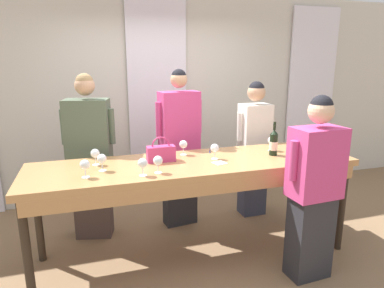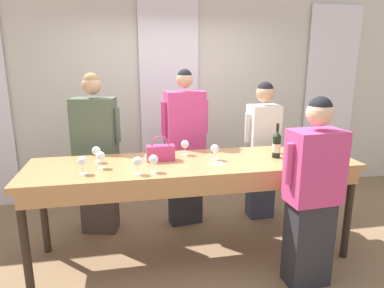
% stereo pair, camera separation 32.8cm
% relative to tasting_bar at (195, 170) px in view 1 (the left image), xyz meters
% --- Properties ---
extents(ground_plane, '(18.00, 18.00, 0.00)m').
position_rel_tasting_bar_xyz_m(ground_plane, '(0.00, 0.02, -0.90)').
color(ground_plane, '#846647').
extents(wall_back, '(12.00, 0.06, 2.80)m').
position_rel_tasting_bar_xyz_m(wall_back, '(0.00, 1.77, 0.50)').
color(wall_back, beige).
rests_on(wall_back, ground_plane).
extents(curtain_panel_center, '(0.81, 0.03, 2.69)m').
position_rel_tasting_bar_xyz_m(curtain_panel_center, '(0.00, 1.71, 0.44)').
color(curtain_panel_center, white).
rests_on(curtain_panel_center, ground_plane).
extents(curtain_panel_right, '(0.81, 0.03, 2.69)m').
position_rel_tasting_bar_xyz_m(curtain_panel_right, '(2.46, 1.71, 0.44)').
color(curtain_panel_right, white).
rests_on(curtain_panel_right, ground_plane).
extents(tasting_bar, '(3.08, 0.83, 0.98)m').
position_rel_tasting_bar_xyz_m(tasting_bar, '(0.00, 0.00, 0.00)').
color(tasting_bar, '#B27F4C').
rests_on(tasting_bar, ground_plane).
extents(wine_bottle, '(0.08, 0.08, 0.34)m').
position_rel_tasting_bar_xyz_m(wine_bottle, '(0.82, -0.00, 0.21)').
color(wine_bottle, black).
rests_on(wine_bottle, tasting_bar).
extents(handbag, '(0.26, 0.11, 0.24)m').
position_rel_tasting_bar_xyz_m(handbag, '(-0.30, 0.12, 0.16)').
color(handbag, '#C63870').
rests_on(handbag, tasting_bar).
extents(wine_glass_front_left, '(0.08, 0.08, 0.15)m').
position_rel_tasting_bar_xyz_m(wine_glass_front_left, '(-0.99, -0.15, 0.19)').
color(wine_glass_front_left, white).
rests_on(wine_glass_front_left, tasting_bar).
extents(wine_glass_front_mid, '(0.08, 0.08, 0.15)m').
position_rel_tasting_bar_xyz_m(wine_glass_front_mid, '(-0.90, 0.18, 0.19)').
color(wine_glass_front_mid, white).
rests_on(wine_glass_front_mid, tasting_bar).
extents(wine_glass_front_right, '(0.08, 0.08, 0.15)m').
position_rel_tasting_bar_xyz_m(wine_glass_front_right, '(1.25, -0.20, 0.19)').
color(wine_glass_front_right, white).
rests_on(wine_glass_front_right, tasting_bar).
extents(wine_glass_center_left, '(0.08, 0.08, 0.15)m').
position_rel_tasting_bar_xyz_m(wine_glass_center_left, '(-0.40, -0.21, 0.19)').
color(wine_glass_center_left, white).
rests_on(wine_glass_center_left, tasting_bar).
extents(wine_glass_center_mid, '(0.08, 0.08, 0.15)m').
position_rel_tasting_bar_xyz_m(wine_glass_center_mid, '(0.21, 0.04, 0.19)').
color(wine_glass_center_mid, white).
rests_on(wine_glass_center_mid, tasting_bar).
extents(wine_glass_center_right, '(0.08, 0.08, 0.15)m').
position_rel_tasting_bar_xyz_m(wine_glass_center_right, '(-0.85, -0.01, 0.19)').
color(wine_glass_center_right, white).
rests_on(wine_glass_center_right, tasting_bar).
extents(wine_glass_back_left, '(0.08, 0.08, 0.15)m').
position_rel_tasting_bar_xyz_m(wine_glass_back_left, '(-0.53, -0.24, 0.19)').
color(wine_glass_back_left, white).
rests_on(wine_glass_back_left, tasting_bar).
extents(wine_glass_back_mid, '(0.08, 0.08, 0.15)m').
position_rel_tasting_bar_xyz_m(wine_glass_back_mid, '(-0.04, 0.27, 0.19)').
color(wine_glass_back_mid, white).
rests_on(wine_glass_back_mid, tasting_bar).
extents(wine_glass_back_right, '(0.08, 0.08, 0.15)m').
position_rel_tasting_bar_xyz_m(wine_glass_back_right, '(0.89, 0.16, 0.19)').
color(wine_glass_back_right, white).
rests_on(wine_glass_back_right, tasting_bar).
extents(wine_glass_near_host, '(0.08, 0.08, 0.15)m').
position_rel_tasting_bar_xyz_m(wine_glass_near_host, '(1.18, -0.02, 0.19)').
color(wine_glass_near_host, white).
rests_on(wine_glass_near_host, tasting_bar).
extents(napkin, '(0.14, 0.14, 0.00)m').
position_rel_tasting_bar_xyz_m(napkin, '(0.21, -0.10, 0.09)').
color(napkin, white).
rests_on(napkin, tasting_bar).
extents(pen, '(0.05, 0.12, 0.01)m').
position_rel_tasting_bar_xyz_m(pen, '(0.26, 0.31, 0.09)').
color(pen, '#193399').
rests_on(pen, tasting_bar).
extents(guest_olive_jacket, '(0.56, 0.37, 1.79)m').
position_rel_tasting_bar_xyz_m(guest_olive_jacket, '(-0.95, 0.73, 0.00)').
color(guest_olive_jacket, '#473833').
rests_on(guest_olive_jacket, ground_plane).
extents(guest_pink_top, '(0.56, 0.27, 1.82)m').
position_rel_tasting_bar_xyz_m(guest_pink_top, '(0.04, 0.73, 0.03)').
color(guest_pink_top, '#28282D').
rests_on(guest_pink_top, ground_plane).
extents(guest_cream_sweater, '(0.47, 0.27, 1.67)m').
position_rel_tasting_bar_xyz_m(guest_cream_sweater, '(0.99, 0.73, -0.03)').
color(guest_cream_sweater, '#383D51').
rests_on(guest_cream_sweater, ground_plane).
extents(host_pouring, '(0.54, 0.30, 1.65)m').
position_rel_tasting_bar_xyz_m(host_pouring, '(0.88, -0.61, -0.06)').
color(host_pouring, '#28282D').
rests_on(host_pouring, ground_plane).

